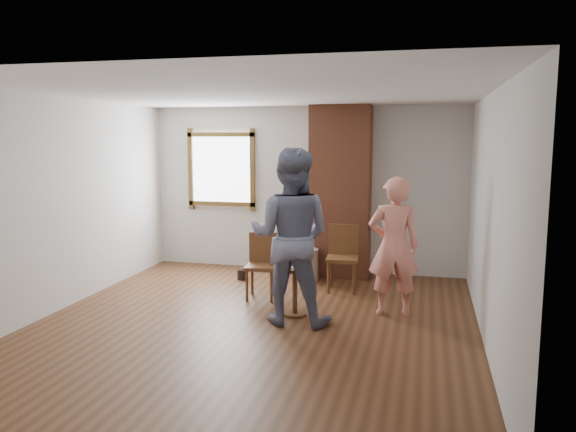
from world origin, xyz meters
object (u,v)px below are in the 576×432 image
Objects in this scene: dining_chair_left at (262,262)px; side_table at (295,283)px; man at (291,237)px; dining_chair_right at (343,254)px; stoneware_crock at (306,265)px; person_pink at (394,246)px.

dining_chair_left is 1.43× the size of side_table.
side_table is at bearing -88.76° from man.
man reaches higher than dining_chair_right.
dining_chair_left is 0.95× the size of dining_chair_right.
stoneware_crock is 0.55× the size of dining_chair_left.
side_table is (0.60, -0.66, -0.08)m from dining_chair_left.
stoneware_crock is 0.24× the size of man.
person_pink is at bearing -16.49° from dining_chair_left.
dining_chair_left is at bearing -55.89° from man.
person_pink reaches higher than dining_chair_left.
stoneware_crock is 0.52× the size of dining_chair_right.
person_pink reaches higher than stoneware_crock.
man reaches higher than stoneware_crock.
dining_chair_right is (0.60, -0.37, 0.27)m from stoneware_crock.
stoneware_crock is 0.28× the size of person_pink.
dining_chair_left is (-0.38, -1.00, 0.24)m from stoneware_crock.
dining_chair_left is 1.20m from man.
stoneware_crock is at bearing 63.77° from dining_chair_left.
person_pink is (1.13, 0.32, 0.43)m from side_table.
side_table is at bearing 4.50° from person_pink.
person_pink is at bearing -56.63° from dining_chair_right.
side_table is 0.30× the size of man.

